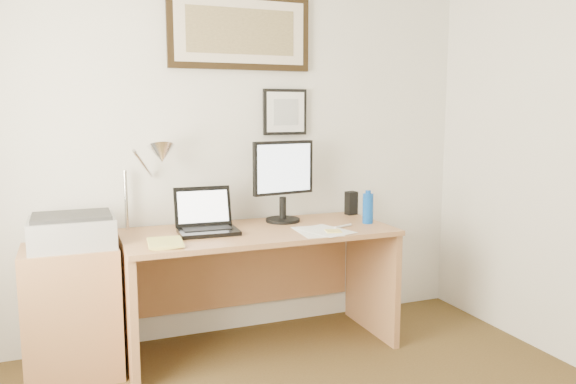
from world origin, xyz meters
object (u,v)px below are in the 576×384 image
book (148,244)px  desk (255,264)px  laptop (206,222)px  side_cabinet (73,312)px  lcd_monitor (283,177)px  printer (72,231)px  water_bottle (368,208)px

book → desk: (0.68, 0.25, -0.24)m
laptop → side_cabinet: bearing=-179.7°
lcd_monitor → printer: (-1.27, -0.13, -0.22)m
laptop → lcd_monitor: size_ratio=0.67×
lcd_monitor → printer: lcd_monitor is taller
lcd_monitor → book: bearing=-159.3°
lcd_monitor → desk: bearing=-158.5°
book → side_cabinet: bearing=150.8°
laptop → lcd_monitor: (0.53, 0.12, 0.23)m
side_cabinet → water_bottle: bearing=-3.7°
lcd_monitor → printer: bearing=-174.1°
side_cabinet → book: book is taller
water_bottle → printer: (-1.75, 0.11, -0.03)m
water_bottle → laptop: (-1.02, 0.12, -0.04)m
water_bottle → lcd_monitor: bearing=153.7°
printer → laptop: bearing=0.9°
desk → water_bottle: bearing=-12.1°
laptop → lcd_monitor: 0.59m
side_cabinet → lcd_monitor: lcd_monitor is taller
desk → side_cabinet: bearing=-178.1°
laptop → lcd_monitor: bearing=12.6°
desk → printer: bearing=-177.7°
printer → lcd_monitor: bearing=5.9°
side_cabinet → lcd_monitor: bearing=5.4°
side_cabinet → book: bearing=-29.2°
book → lcd_monitor: size_ratio=0.48×
water_bottle → printer: 1.76m
side_cabinet → book: (0.39, -0.22, 0.39)m
desk → laptop: bearing=-174.2°
laptop → printer: laptop is taller
book → laptop: (0.37, 0.22, 0.05)m
printer → side_cabinet: bearing=161.0°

